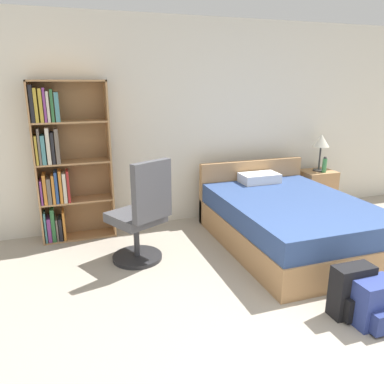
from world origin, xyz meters
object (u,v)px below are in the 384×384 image
object	(u,v)px
nightstand	(316,190)
bed	(288,220)
office_chair	(142,217)
table_lamp	(321,142)
backpack_blue	(375,304)
backpack_black	(352,292)
water_bottle	(324,165)
bookshelf	(63,164)

from	to	relation	value
nightstand	bed	bearing A→B (deg)	-139.26
bed	office_chair	world-z (taller)	office_chair
office_chair	table_lamp	xyz separation A→B (m)	(2.77, 0.84, 0.50)
office_chair	nightstand	distance (m)	2.89
bed	backpack_blue	bearing A→B (deg)	-97.52
nightstand	backpack_black	distance (m)	2.67
water_bottle	table_lamp	bearing A→B (deg)	100.61
table_lamp	backpack_black	size ratio (longest dim) A/B	1.21
nightstand	backpack_blue	bearing A→B (deg)	-117.22
nightstand	bookshelf	bearing A→B (deg)	178.79
table_lamp	backpack_blue	world-z (taller)	table_lamp
bed	nightstand	bearing A→B (deg)	40.74
bookshelf	bed	xyz separation A→B (m)	(2.41, -0.99, -0.64)
table_lamp	water_bottle	bearing A→B (deg)	-79.39
bookshelf	table_lamp	bearing A→B (deg)	-1.20
backpack_black	office_chair	bearing A→B (deg)	133.76
backpack_black	backpack_blue	world-z (taller)	backpack_black
office_chair	backpack_blue	size ratio (longest dim) A/B	3.00
bookshelf	nightstand	xyz separation A→B (m)	(3.48, -0.07, -0.63)
table_lamp	backpack_black	distance (m)	2.79
water_bottle	backpack_black	bearing A→B (deg)	-121.96
bookshelf	backpack_blue	size ratio (longest dim) A/B	5.00
bed	backpack_black	bearing A→B (deg)	-101.76
backpack_black	bed	bearing A→B (deg)	78.24
office_chair	bed	bearing A→B (deg)	-2.58
office_chair	backpack_black	size ratio (longest dim) A/B	2.56
water_bottle	backpack_black	size ratio (longest dim) A/B	0.51
bed	office_chair	size ratio (longest dim) A/B	1.85
nightstand	table_lamp	world-z (taller)	table_lamp
office_chair	table_lamp	size ratio (longest dim) A/B	2.11
bookshelf	backpack_black	xyz separation A→B (m)	(2.12, -2.38, -0.72)
table_lamp	water_bottle	xyz separation A→B (m)	(0.02, -0.10, -0.31)
bookshelf	bed	world-z (taller)	bookshelf
office_chair	bookshelf	bearing A→B (deg)	128.23
office_chair	backpack_black	xyz separation A→B (m)	(1.41, -1.47, -0.30)
office_chair	backpack_black	distance (m)	2.05
nightstand	backpack_blue	world-z (taller)	nightstand
bed	office_chair	xyz separation A→B (m)	(-1.70, 0.08, 0.22)
office_chair	water_bottle	xyz separation A→B (m)	(2.79, 0.74, 0.19)
table_lamp	backpack_blue	size ratio (longest dim) A/B	1.42
water_bottle	backpack_black	distance (m)	2.65
backpack_black	table_lamp	bearing A→B (deg)	59.45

